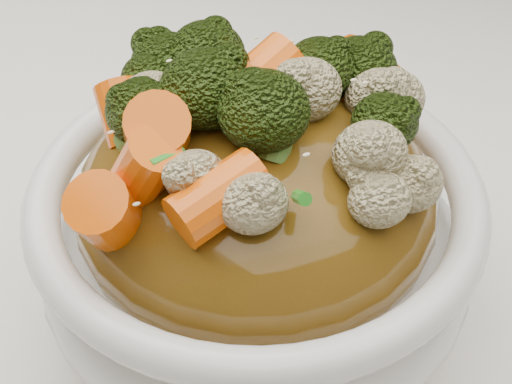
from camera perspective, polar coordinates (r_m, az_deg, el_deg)
name	(u,v)px	position (r m, az deg, el deg)	size (l,w,h in m)	color
tablecloth	(240,264)	(0.45, -1.31, -5.78)	(1.20, 0.80, 0.04)	white
bowl	(256,240)	(0.37, 0.00, -3.84)	(0.22, 0.22, 0.09)	white
sauce_base	(256,197)	(0.35, 0.00, -0.38)	(0.18, 0.18, 0.10)	brown
carrots	(256,87)	(0.31, 0.00, 8.39)	(0.18, 0.18, 0.05)	#F65F08
broccoli	(256,89)	(0.31, 0.00, 8.23)	(0.18, 0.18, 0.05)	black
cauliflower	(256,93)	(0.31, 0.00, 7.92)	(0.18, 0.18, 0.04)	beige
scallions	(256,85)	(0.31, 0.00, 8.55)	(0.13, 0.13, 0.02)	#26841E
sesame_seeds	(256,85)	(0.31, 0.00, 8.55)	(0.16, 0.16, 0.01)	beige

